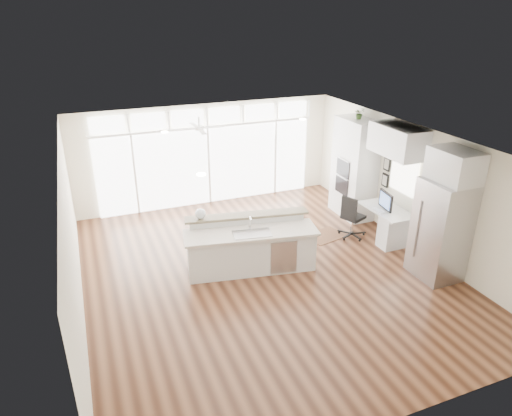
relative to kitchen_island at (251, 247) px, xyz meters
name	(u,v)px	position (x,y,z in m)	size (l,w,h in m)	color
floor	(265,272)	(0.23, -0.19, -0.54)	(7.00, 8.00, 0.02)	#3D2012
ceiling	(266,143)	(0.23, -0.19, 2.17)	(7.00, 8.00, 0.02)	silver
wall_back	(207,154)	(0.23, 3.81, 0.82)	(7.00, 0.04, 2.70)	white
wall_front	(398,340)	(0.23, -4.19, 0.82)	(7.00, 0.04, 2.70)	white
wall_left	(72,243)	(-3.27, -0.19, 0.82)	(0.04, 8.00, 2.70)	white
wall_right	(413,187)	(3.73, -0.19, 0.82)	(0.04, 8.00, 2.70)	white
glass_wall	(209,166)	(0.23, 3.75, 0.52)	(5.80, 0.06, 2.08)	white
transom_row	(206,116)	(0.23, 3.75, 1.85)	(5.90, 0.06, 0.40)	white
desk_window	(404,174)	(3.69, 0.11, 1.02)	(0.04, 0.85, 0.85)	white
ceiling_fan	(199,124)	(-0.27, 2.61, 1.95)	(1.16, 1.16, 0.32)	white
recessed_lights	(262,141)	(0.23, 0.01, 2.15)	(3.40, 3.00, 0.02)	white
oven_cabinet	(354,169)	(3.40, 1.61, 0.72)	(0.64, 1.20, 2.50)	silver
desk_nook	(386,224)	(3.36, 0.11, -0.15)	(0.72, 1.30, 0.76)	silver
upper_cabinets	(398,141)	(3.40, 0.11, 1.82)	(0.64, 1.30, 0.64)	silver
refrigerator	(441,230)	(3.34, -1.54, 0.47)	(0.76, 0.90, 2.00)	#AAABAF
fridge_cabinet	(455,166)	(3.40, -1.54, 1.77)	(0.64, 0.90, 0.60)	silver
framed_photos	(386,172)	(3.69, 0.73, 0.87)	(0.06, 0.22, 0.80)	black
kitchen_island	(251,247)	(0.00, 0.00, 0.00)	(2.66, 1.00, 1.06)	silver
rug	(325,236)	(2.16, 0.75, -0.52)	(0.87, 0.63, 0.01)	#391E12
office_chair	(353,216)	(2.73, 0.51, -0.01)	(0.54, 0.50, 1.03)	black
fishbowl	(200,214)	(-0.87, 0.56, 0.64)	(0.22, 0.22, 0.22)	silver
monitor	(386,201)	(3.28, 0.11, 0.46)	(0.09, 0.54, 0.45)	black
keyboard	(378,210)	(3.11, 0.11, 0.24)	(0.13, 0.35, 0.02)	silver
potted_plant	(359,114)	(3.40, 1.61, 2.08)	(0.25, 0.27, 0.21)	#375A26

